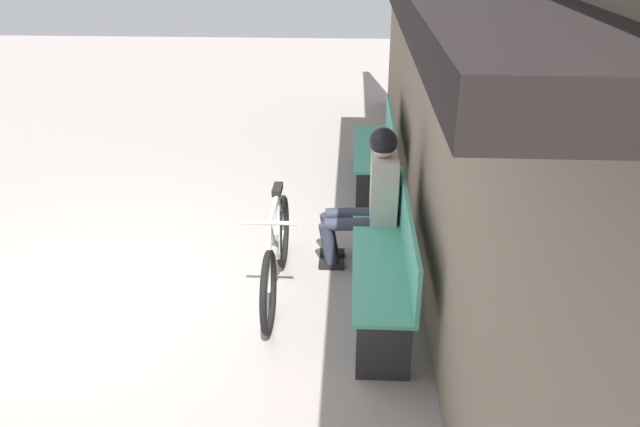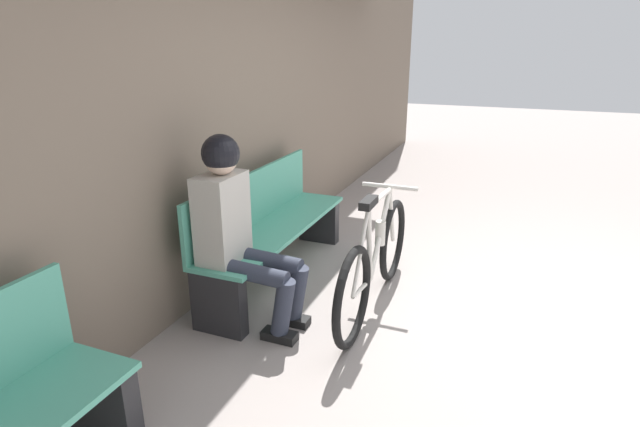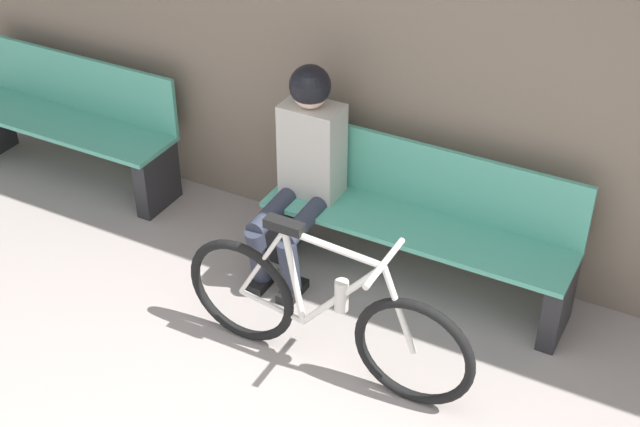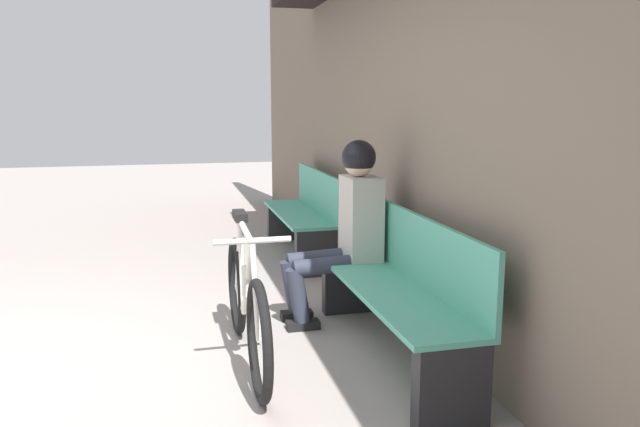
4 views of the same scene
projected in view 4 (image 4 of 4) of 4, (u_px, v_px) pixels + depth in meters
name	position (u px, v px, depth m)	size (l,w,h in m)	color
ground_plane	(23.00, 392.00, 3.23)	(24.00, 24.00, 0.00)	gray
storefront_wall	(456.00, 70.00, 3.50)	(12.00, 0.56, 3.20)	#756656
park_bench_near	(398.00, 292.00, 3.62)	(1.76, 0.42, 0.83)	#51A88E
bicycle	(246.00, 304.00, 3.56)	(1.60, 0.40, 0.85)	black
person_seated	(347.00, 220.00, 4.18)	(0.34, 0.65, 1.24)	#2D3342
park_bench_far	(304.00, 217.00, 6.03)	(1.56, 0.42, 0.83)	#51A88E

